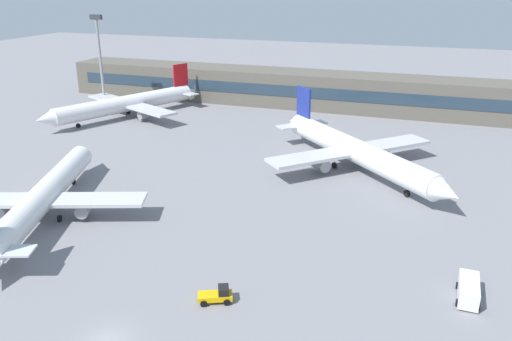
# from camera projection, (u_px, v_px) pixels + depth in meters

# --- Properties ---
(ground_plane) EXTENTS (400.00, 400.00, 0.00)m
(ground_plane) POSITION_uv_depth(u_px,v_px,m) (251.00, 187.00, 83.38)
(ground_plane) COLOR gray
(terminal_building) EXTENTS (145.82, 12.13, 9.00)m
(terminal_building) POSITION_uv_depth(u_px,v_px,m) (327.00, 91.00, 133.06)
(terminal_building) COLOR #5B564C
(terminal_building) RESTS_ON ground_plane
(airplane_near) EXTENTS (28.47, 39.78, 10.22)m
(airplane_near) POSITION_uv_depth(u_px,v_px,m) (45.00, 195.00, 72.50)
(airplane_near) COLOR white
(airplane_near) RESTS_ON ground_plane
(airplane_mid) EXTENTS (35.81, 35.32, 11.50)m
(airplane_mid) POSITION_uv_depth(u_px,v_px,m) (356.00, 151.00, 89.65)
(airplane_mid) COLOR white
(airplane_mid) RESTS_ON ground_plane
(airplane_far) EXTENTS (30.18, 41.88, 11.01)m
(airplane_far) POSITION_uv_depth(u_px,v_px,m) (125.00, 104.00, 123.91)
(airplane_far) COLOR white
(airplane_far) RESTS_ON ground_plane
(baggage_tug_yellow) EXTENTS (3.90, 2.95, 1.75)m
(baggage_tug_yellow) POSITION_uv_depth(u_px,v_px,m) (217.00, 295.00, 53.63)
(baggage_tug_yellow) COLOR #F2B20C
(baggage_tug_yellow) RESTS_ON ground_plane
(service_van_white) EXTENTS (2.41, 5.24, 2.08)m
(service_van_white) POSITION_uv_depth(u_px,v_px,m) (469.00, 290.00, 53.98)
(service_van_white) COLOR white
(service_van_white) RESTS_ON ground_plane
(floodlight_tower_west) EXTENTS (3.20, 0.80, 23.44)m
(floodlight_tower_west) POSITION_uv_depth(u_px,v_px,m) (100.00, 54.00, 130.23)
(floodlight_tower_west) COLOR gray
(floodlight_tower_west) RESTS_ON ground_plane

